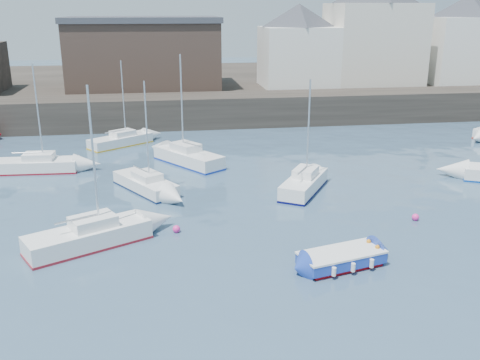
{
  "coord_description": "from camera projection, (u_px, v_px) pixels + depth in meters",
  "views": [
    {
      "loc": [
        -4.54,
        -18.11,
        11.37
      ],
      "look_at": [
        0.0,
        12.0,
        1.5
      ],
      "focal_mm": 40.0,
      "sensor_mm": 36.0,
      "label": 1
    }
  ],
  "objects": [
    {
      "name": "bldg_east_d",
      "position": [
        298.0,
        45.0,
        59.51
      ],
      "size": [
        11.14,
        11.14,
        8.95
      ],
      "color": "white",
      "rests_on": "land_strip"
    },
    {
      "name": "bldg_east_b",
      "position": [
        465.0,
        39.0,
        62.19
      ],
      "size": [
        11.88,
        11.88,
        9.95
      ],
      "color": "white",
      "rests_on": "land_strip"
    },
    {
      "name": "sailboat_f",
      "position": [
        188.0,
        157.0,
        40.44
      ],
      "size": [
        5.26,
        6.26,
        8.14
      ],
      "color": "white",
      "rests_on": "ground"
    },
    {
      "name": "water",
      "position": [
        285.0,
        308.0,
        21.18
      ],
      "size": [
        220.0,
        220.0,
        0.0
      ],
      "primitive_type": "plane",
      "color": "#2D4760",
      "rests_on": "ground"
    },
    {
      "name": "bldg_east_a",
      "position": [
        374.0,
        31.0,
        60.81
      ],
      "size": [
        13.36,
        13.36,
        11.8
      ],
      "color": "beige",
      "rests_on": "land_strip"
    },
    {
      "name": "buoy_mid",
      "position": [
        415.0,
        220.0,
        29.91
      ],
      "size": [
        0.4,
        0.4,
        0.4
      ],
      "primitive_type": "sphere",
      "color": "#FF2E98",
      "rests_on": "ground"
    },
    {
      "name": "sailboat_h",
      "position": [
        121.0,
        140.0,
        45.93
      ],
      "size": [
        5.56,
        4.73,
        7.18
      ],
      "color": "white",
      "rests_on": "ground"
    },
    {
      "name": "buoy_far",
      "position": [
        139.0,
        174.0,
        38.31
      ],
      "size": [
        0.34,
        0.34,
        0.34
      ],
      "primitive_type": "sphere",
      "color": "#FF2E98",
      "rests_on": "ground"
    },
    {
      "name": "sailboat_e",
      "position": [
        36.0,
        165.0,
        38.63
      ],
      "size": [
        6.07,
        2.21,
        7.7
      ],
      "color": "white",
      "rests_on": "ground"
    },
    {
      "name": "sailboat_b",
      "position": [
        146.0,
        184.0,
        34.66
      ],
      "size": [
        4.4,
        5.65,
        7.13
      ],
      "color": "white",
      "rests_on": "ground"
    },
    {
      "name": "blue_dinghy",
      "position": [
        341.0,
        258.0,
        24.46
      ],
      "size": [
        4.26,
        2.65,
        0.75
      ],
      "color": "#96050B",
      "rests_on": "ground"
    },
    {
      "name": "sailboat_a",
      "position": [
        89.0,
        236.0,
        26.47
      ],
      "size": [
        6.33,
        4.62,
        7.97
      ],
      "color": "white",
      "rests_on": "ground"
    },
    {
      "name": "sailboat_c",
      "position": [
        304.0,
        183.0,
        34.45
      ],
      "size": [
        4.35,
        5.52,
        7.15
      ],
      "color": "white",
      "rests_on": "ground"
    },
    {
      "name": "land_strip",
      "position": [
        194.0,
        86.0,
        70.6
      ],
      "size": [
        90.0,
        32.0,
        2.8
      ],
      "primitive_type": "cube",
      "color": "#28231E",
      "rests_on": "ground"
    },
    {
      "name": "quay_wall",
      "position": [
        206.0,
        110.0,
        53.64
      ],
      "size": [
        90.0,
        5.0,
        3.0
      ],
      "primitive_type": "cube",
      "color": "#28231E",
      "rests_on": "ground"
    },
    {
      "name": "buoy_near",
      "position": [
        176.0,
        232.0,
        28.32
      ],
      "size": [
        0.41,
        0.41,
        0.41
      ],
      "primitive_type": "sphere",
      "color": "#FF2E98",
      "rests_on": "ground"
    },
    {
      "name": "warehouse",
      "position": [
        144.0,
        52.0,
        58.74
      ],
      "size": [
        16.4,
        10.4,
        7.6
      ],
      "color": "#3D2D26",
      "rests_on": "land_strip"
    }
  ]
}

